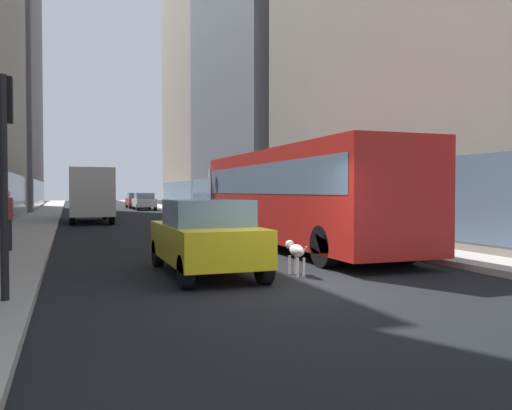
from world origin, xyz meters
The scene contains 12 objects.
ground_plane centered at (0.00, 35.00, 0.00)m, with size 120.00×120.00×0.00m, color black.
sidewalk_left centered at (-5.70, 35.00, 0.07)m, with size 2.40×110.00×0.15m, color #9E9991.
sidewalk_right centered at (5.70, 35.00, 0.07)m, with size 2.40×110.00×0.15m, color #ADA89E.
building_right_far centered at (11.90, 47.50, 15.73)m, with size 9.79×17.89×31.48m.
transit_bus centered at (2.80, 6.34, 1.78)m, with size 2.78×11.53×3.05m.
car_yellow_taxi centered at (-1.20, 2.14, 0.82)m, with size 1.76×3.99×1.62m.
car_white_van centered at (2.80, 41.92, 0.82)m, with size 1.80×4.62×1.62m.
car_red_coupe centered at (2.80, 47.71, 0.82)m, with size 1.91×4.24×1.62m.
box_truck centered at (-2.80, 23.08, 1.67)m, with size 2.30×7.50×3.05m.
dalmatian_dog centered at (0.61, 1.45, 0.51)m, with size 0.22×0.96×0.72m.
pedestrian_in_coat centered at (-5.62, 7.22, 1.01)m, with size 0.34×0.34×1.69m.
traffic_light_near centered at (-4.90, -0.06, 2.44)m, with size 0.24×0.40×3.40m.
Camera 1 is at (-3.98, -8.86, 1.80)m, focal length 36.87 mm.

